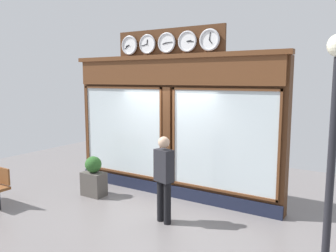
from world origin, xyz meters
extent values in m
plane|color=slate|center=(0.00, 2.80, 0.00)|extent=(14.00, 14.00, 0.00)
cube|color=#4C2B16|center=(0.00, -0.15, 1.61)|extent=(5.37, 0.30, 3.21)
cube|color=#191E33|center=(0.00, 0.02, 0.14)|extent=(5.37, 0.08, 0.28)
cube|color=brown|center=(0.00, 0.04, 2.92)|extent=(5.26, 0.08, 0.59)
cube|color=brown|center=(0.00, 0.02, 3.26)|extent=(5.48, 0.20, 0.10)
cube|color=silver|center=(-1.37, 0.01, 1.46)|extent=(2.34, 0.02, 2.13)
cube|color=brown|center=(-1.37, 0.04, 2.55)|extent=(2.44, 0.04, 0.05)
cube|color=brown|center=(-1.37, 0.04, 0.37)|extent=(2.44, 0.04, 0.05)
cube|color=brown|center=(-2.56, 0.04, 1.46)|extent=(0.05, 0.04, 2.23)
cube|color=brown|center=(-0.18, 0.04, 1.46)|extent=(0.05, 0.04, 2.23)
cube|color=silver|center=(1.37, 0.01, 1.46)|extent=(2.34, 0.02, 2.13)
cube|color=brown|center=(1.37, 0.04, 2.55)|extent=(2.44, 0.04, 0.05)
cube|color=brown|center=(1.37, 0.04, 0.37)|extent=(2.44, 0.04, 0.05)
cube|color=brown|center=(2.56, 0.04, 1.46)|extent=(0.05, 0.04, 2.23)
cube|color=brown|center=(0.18, 0.04, 1.46)|extent=(0.05, 0.04, 2.23)
cube|color=#4C2B16|center=(0.00, 0.03, 1.46)|extent=(0.20, 0.10, 2.23)
cube|color=#4C2B16|center=(0.00, -0.02, 3.57)|extent=(2.76, 0.06, 0.65)
cylinder|color=white|center=(-1.06, 0.06, 3.57)|extent=(0.37, 0.02, 0.37)
torus|color=silver|center=(-1.06, 0.06, 3.57)|extent=(0.46, 0.06, 0.46)
cube|color=black|center=(-1.09, 0.07, 3.53)|extent=(0.08, 0.01, 0.09)
cube|color=black|center=(-1.07, 0.07, 3.65)|extent=(0.03, 0.01, 0.16)
sphere|color=black|center=(-1.06, 0.08, 3.57)|extent=(0.02, 0.02, 0.02)
cylinder|color=white|center=(-0.53, 0.06, 3.57)|extent=(0.37, 0.02, 0.37)
torus|color=silver|center=(-0.53, 0.06, 3.57)|extent=(0.45, 0.05, 0.45)
cube|color=black|center=(-0.58, 0.07, 3.57)|extent=(0.10, 0.01, 0.03)
cube|color=black|center=(-0.61, 0.07, 3.56)|extent=(0.16, 0.01, 0.02)
sphere|color=black|center=(-0.53, 0.08, 3.57)|extent=(0.02, 0.02, 0.02)
cylinder|color=white|center=(0.00, 0.06, 3.57)|extent=(0.37, 0.02, 0.37)
torus|color=silver|center=(0.00, 0.06, 3.57)|extent=(0.46, 0.05, 0.46)
cube|color=black|center=(0.05, 0.07, 3.55)|extent=(0.10, 0.01, 0.04)
cube|color=black|center=(-0.08, 0.07, 3.57)|extent=(0.16, 0.01, 0.02)
sphere|color=black|center=(0.00, 0.08, 3.57)|extent=(0.02, 0.02, 0.02)
cylinder|color=white|center=(0.53, 0.06, 3.57)|extent=(0.37, 0.02, 0.37)
torus|color=silver|center=(0.53, 0.06, 3.57)|extent=(0.45, 0.04, 0.45)
cube|color=black|center=(0.52, 0.07, 3.62)|extent=(0.03, 0.01, 0.10)
cube|color=black|center=(0.60, 0.07, 3.55)|extent=(0.16, 0.01, 0.05)
sphere|color=black|center=(0.53, 0.08, 3.57)|extent=(0.02, 0.02, 0.02)
cylinder|color=white|center=(1.06, 0.06, 3.57)|extent=(0.37, 0.02, 0.37)
torus|color=silver|center=(1.06, 0.06, 3.57)|extent=(0.46, 0.05, 0.46)
cube|color=black|center=(1.10, 0.07, 3.56)|extent=(0.10, 0.01, 0.04)
cube|color=black|center=(1.12, 0.07, 3.53)|extent=(0.14, 0.01, 0.09)
sphere|color=black|center=(1.06, 0.08, 3.57)|extent=(0.02, 0.02, 0.02)
cylinder|color=black|center=(-0.65, 1.31, 0.41)|extent=(0.14, 0.14, 0.82)
cylinder|color=black|center=(-0.84, 1.36, 0.41)|extent=(0.14, 0.14, 0.82)
cube|color=#232328|center=(-0.74, 1.33, 1.13)|extent=(0.41, 0.31, 0.62)
sphere|color=tan|center=(-0.74, 1.33, 1.58)|extent=(0.22, 0.22, 0.22)
cylinder|color=black|center=(-3.68, 2.01, 1.51)|extent=(0.10, 0.10, 3.02)
cube|color=#4C4742|center=(1.50, 0.93, 0.28)|extent=(0.56, 0.36, 0.57)
sphere|color=#285623|center=(1.50, 0.93, 0.76)|extent=(0.39, 0.39, 0.39)
camera|label=1|loc=(-4.15, 6.62, 2.75)|focal=36.27mm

